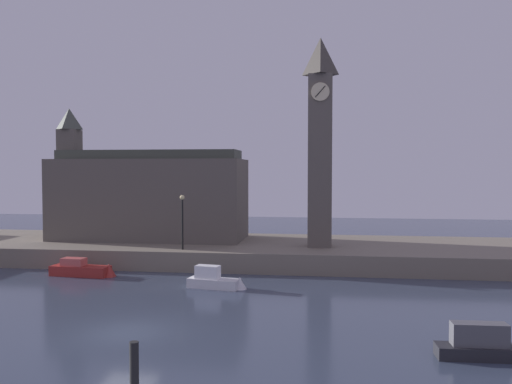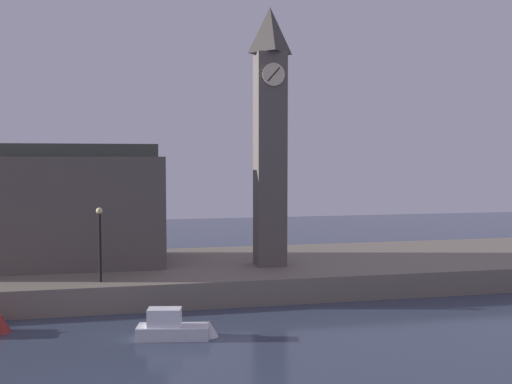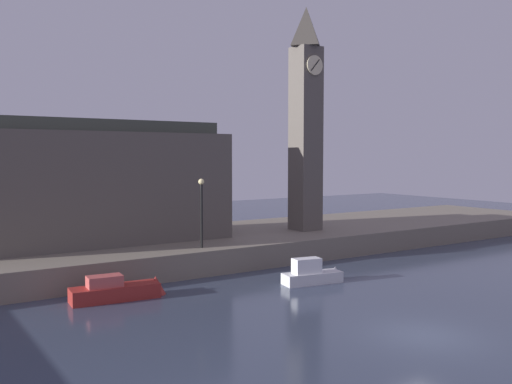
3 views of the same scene
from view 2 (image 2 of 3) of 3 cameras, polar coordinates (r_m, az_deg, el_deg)
The scene contains 5 objects.
far_embankment at distance 36.59m, azimuth -12.71°, elevation -8.57°, with size 70.00×12.00×1.50m, color slate.
clock_tower at distance 35.06m, azimuth 1.46°, elevation 6.10°, with size 2.04×2.10×16.37m.
parliament_hall at distance 37.86m, azimuth -22.62°, elevation -1.37°, with size 16.66×6.45×11.57m.
streetlamp at distance 31.54m, azimuth -15.96°, elevation -4.43°, with size 0.36×0.36×4.16m.
boat_ferry_white at distance 26.44m, azimuth -8.07°, elevation -13.84°, with size 3.98×1.68×1.52m.
Camera 2 is at (0.94, -15.78, 8.35)m, focal length 38.42 mm.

